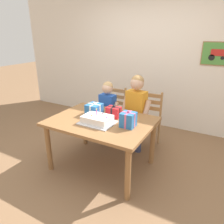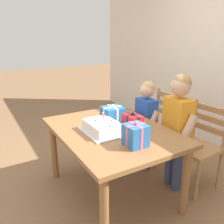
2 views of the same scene
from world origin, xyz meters
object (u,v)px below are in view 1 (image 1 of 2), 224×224
object	(u,v)px
dining_table	(101,126)
birthday_cake	(97,120)
chair_right	(147,120)
child_younger	(108,107)
chair_left	(112,113)
gift_box_beside_cake	(128,120)
child_older	(136,107)
gift_box_red_large	(114,112)
gift_box_corner_small	(94,109)

from	to	relation	value
dining_table	birthday_cake	distance (m)	0.18
birthday_cake	chair_right	size ratio (longest dim) A/B	0.48
birthday_cake	child_younger	size ratio (longest dim) A/B	0.40
chair_left	child_younger	xyz separation A→B (m)	(0.06, -0.25, 0.20)
gift_box_beside_cake	chair_left	distance (m)	1.21
chair_left	gift_box_beside_cake	bearing A→B (deg)	-50.80
gift_box_beside_cake	child_older	xyz separation A→B (m)	(-0.16, 0.64, -0.06)
dining_table	child_younger	bearing A→B (deg)	113.27
dining_table	chair_left	size ratio (longest dim) A/B	1.48
birthday_cake	child_older	bearing A→B (deg)	72.98
chair_left	gift_box_red_large	bearing A→B (deg)	-59.13
chair_left	child_younger	bearing A→B (deg)	-76.79
gift_box_corner_small	child_younger	size ratio (longest dim) A/B	0.19
chair_right	child_older	size ratio (longest dim) A/B	0.74
dining_table	birthday_cake	world-z (taller)	birthday_cake
gift_box_red_large	child_younger	xyz separation A→B (m)	(-0.36, 0.45, -0.13)
gift_box_red_large	gift_box_corner_small	bearing A→B (deg)	-167.76
gift_box_red_large	chair_left	distance (m)	0.88
child_older	gift_box_corner_small	bearing A→B (deg)	-129.78
child_older	child_younger	world-z (taller)	child_older
birthday_cake	chair_left	xyz separation A→B (m)	(-0.34, 1.00, -0.30)
birthday_cake	gift_box_beside_cake	world-z (taller)	gift_box_beside_cake
gift_box_corner_small	chair_left	size ratio (longest dim) A/B	0.23
dining_table	gift_box_corner_small	size ratio (longest dim) A/B	6.42
gift_box_corner_small	gift_box_red_large	bearing A→B (deg)	12.24
dining_table	chair_left	xyz separation A→B (m)	(-0.33, 0.88, -0.16)
child_younger	birthday_cake	bearing A→B (deg)	-69.33
gift_box_red_large	child_younger	size ratio (longest dim) A/B	0.18
birthday_cake	gift_box_red_large	distance (m)	0.30
gift_box_corner_small	chair_right	bearing A→B (deg)	55.87
gift_box_corner_small	chair_right	size ratio (longest dim) A/B	0.23
chair_right	child_older	bearing A→B (deg)	-110.04
dining_table	child_younger	distance (m)	0.69
gift_box_beside_cake	chair_right	xyz separation A→B (m)	(-0.07, 0.90, -0.35)
gift_box_beside_cake	chair_right	bearing A→B (deg)	94.57
chair_left	chair_right	bearing A→B (deg)	-0.01
gift_box_beside_cake	gift_box_corner_small	xyz separation A→B (m)	(-0.59, 0.13, -0.01)
gift_box_beside_cake	chair_left	world-z (taller)	gift_box_beside_cake
gift_box_beside_cake	child_younger	size ratio (longest dim) A/B	0.20
dining_table	child_younger	xyz separation A→B (m)	(-0.27, 0.63, 0.03)
gift_box_red_large	chair_left	world-z (taller)	chair_left
gift_box_corner_small	dining_table	bearing A→B (deg)	-32.03
child_older	child_younger	size ratio (longest dim) A/B	1.14
chair_right	child_younger	xyz separation A→B (m)	(-0.60, -0.25, 0.20)
gift_box_red_large	chair_left	bearing A→B (deg)	120.87
child_older	chair_left	bearing A→B (deg)	155.90
birthday_cake	gift_box_red_large	bearing A→B (deg)	74.33
dining_table	child_younger	size ratio (longest dim) A/B	1.24
gift_box_beside_cake	child_younger	bearing A→B (deg)	136.24
child_younger	chair_right	bearing A→B (deg)	22.87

